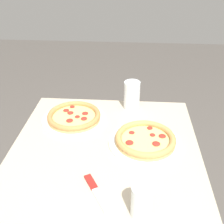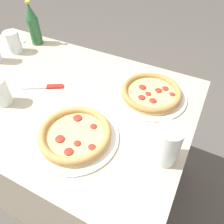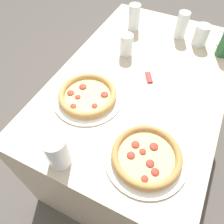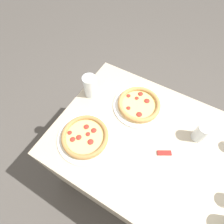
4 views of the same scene
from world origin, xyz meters
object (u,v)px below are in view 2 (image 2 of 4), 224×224
at_px(glass_iced_tea, 1,93).
at_px(glass_lemonade, 167,146).
at_px(glass_red_wine, 13,43).
at_px(pizza_pepperoni, 75,135).
at_px(pizza_veggie, 151,93).
at_px(beer_bottle, 33,25).
at_px(knife, 45,87).
at_px(spoon, 10,37).

relative_size(glass_iced_tea, glass_lemonade, 0.79).
relative_size(glass_lemonade, glass_red_wine, 1.28).
bearing_deg(pizza_pepperoni, pizza_veggie, -115.59).
height_order(pizza_pepperoni, glass_red_wine, glass_red_wine).
xyz_separation_m(beer_bottle, knife, (-0.30, 0.30, -0.10)).
xyz_separation_m(glass_iced_tea, beer_bottle, (0.22, -0.46, 0.05)).
relative_size(pizza_pepperoni, glass_red_wine, 2.75).
height_order(pizza_veggie, glass_iced_tea, glass_iced_tea).
distance_m(glass_lemonade, glass_red_wine, 0.97).
height_order(glass_red_wine, spoon, glass_red_wine).
bearing_deg(spoon, glass_iced_tea, 133.32).
height_order(pizza_pepperoni, spoon, pizza_pepperoni).
bearing_deg(spoon, pizza_veggie, 172.78).
bearing_deg(glass_lemonade, beer_bottle, -25.25).
relative_size(pizza_pepperoni, knife, 1.82).
bearing_deg(pizza_pepperoni, glass_iced_tea, -3.70).
relative_size(glass_iced_tea, spoon, 0.64).
xyz_separation_m(glass_lemonade, beer_bottle, (0.89, -0.42, 0.04)).
xyz_separation_m(glass_red_wine, knife, (-0.34, 0.18, -0.05)).
xyz_separation_m(glass_lemonade, glass_red_wine, (0.93, -0.29, -0.01)).
bearing_deg(glass_red_wine, knife, 152.68).
bearing_deg(beer_bottle, glass_red_wine, 72.13).
bearing_deg(beer_bottle, pizza_veggie, 168.91).
xyz_separation_m(pizza_veggie, pizza_pepperoni, (0.16, 0.33, 0.00)).
bearing_deg(glass_iced_tea, spoon, -46.68).
relative_size(pizza_veggie, glass_lemonade, 2.12).
height_order(beer_bottle, knife, beer_bottle).
bearing_deg(pizza_pepperoni, knife, -31.83).
relative_size(knife, spoon, 0.96).
distance_m(pizza_veggie, glass_red_wine, 0.78).
height_order(pizza_veggie, pizza_pepperoni, pizza_pepperoni).
distance_m(glass_iced_tea, knife, 0.18).
distance_m(pizza_pepperoni, knife, 0.33).
relative_size(pizza_pepperoni, glass_iced_tea, 2.72).
xyz_separation_m(glass_iced_tea, glass_red_wine, (0.26, -0.33, -0.00)).
bearing_deg(glass_lemonade, spoon, -19.97).
distance_m(glass_red_wine, knife, 0.39).
xyz_separation_m(glass_red_wine, spoon, (0.15, -0.10, -0.05)).
distance_m(pizza_veggie, knife, 0.47).
height_order(glass_red_wine, knife, glass_red_wine).
height_order(glass_iced_tea, knife, glass_iced_tea).
bearing_deg(spoon, knife, 150.34).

